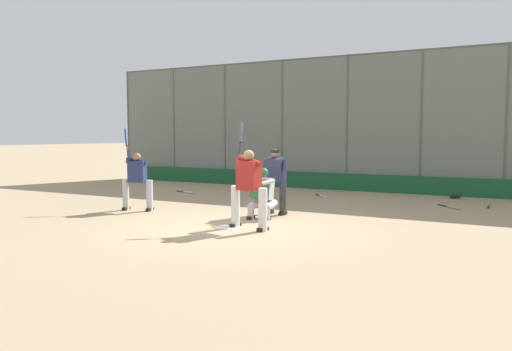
{
  "coord_description": "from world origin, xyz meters",
  "views": [
    {
      "loc": [
        -5.39,
        9.0,
        1.98
      ],
      "look_at": [
        -0.14,
        -1.0,
        1.05
      ],
      "focal_mm": 35.0,
      "sensor_mm": 36.0,
      "label": 1
    }
  ],
  "objects": [
    {
      "name": "bleachers_beyond",
      "position": [
        2.28,
        -10.71,
        0.48
      ],
      "size": [
        14.16,
        2.5,
        1.48
      ],
      "color": "slate",
      "rests_on": "ground_plane"
    },
    {
      "name": "backstop_fence",
      "position": [
        -0.0,
        -8.2,
        2.48
      ],
      "size": [
        20.3,
        0.08,
        4.78
      ],
      "color": "#515651",
      "rests_on": "ground_plane"
    },
    {
      "name": "padding_wall",
      "position": [
        0.0,
        -8.1,
        0.3
      ],
      "size": [
        19.82,
        0.18,
        0.59
      ],
      "primitive_type": "cube",
      "color": "#19512D",
      "rests_on": "ground_plane"
    },
    {
      "name": "ground_plane",
      "position": [
        0.0,
        0.0,
        0.0
      ],
      "size": [
        160.0,
        160.0,
        0.0
      ],
      "primitive_type": "plane",
      "color": "tan"
    },
    {
      "name": "batter_on_deck",
      "position": [
        3.37,
        -1.0,
        0.82
      ],
      "size": [
        1.1,
        0.57,
        2.14
      ],
      "rotation": [
        0.0,
        0.0,
        0.26
      ],
      "color": "#B7B7BC",
      "rests_on": "ground_plane"
    },
    {
      "name": "catcher_behind_plate",
      "position": [
        -0.12,
        -1.34,
        0.62
      ],
      "size": [
        0.64,
        0.74,
        1.2
      ],
      "rotation": [
        0.0,
        0.0,
        0.03
      ],
      "color": "#B7B7BC",
      "rests_on": "ground_plane"
    },
    {
      "name": "umpire_home",
      "position": [
        -0.12,
        -2.07,
        0.86
      ],
      "size": [
        0.66,
        0.42,
        1.62
      ],
      "rotation": [
        0.0,
        0.0,
        -0.05
      ],
      "color": "#333333",
      "rests_on": "ground_plane"
    },
    {
      "name": "home_plate_marker",
      "position": [
        0.0,
        0.0,
        0.01
      ],
      "size": [
        0.43,
        0.43,
        0.01
      ],
      "primitive_type": "cube",
      "color": "white",
      "rests_on": "ground_plane"
    },
    {
      "name": "fielding_glove_on_dirt",
      "position": [
        -3.71,
        -7.51,
        0.06
      ],
      "size": [
        0.34,
        0.26,
        0.12
      ],
      "color": "black",
      "rests_on": "ground_plane"
    },
    {
      "name": "spare_bat_first_base_side",
      "position": [
        -4.75,
        -6.03,
        0.03
      ],
      "size": [
        0.07,
        0.83,
        0.07
      ],
      "rotation": [
        0.0,
        0.0,
        4.72
      ],
      "color": "black",
      "rests_on": "ground_plane"
    },
    {
      "name": "spare_bat_by_padding",
      "position": [
        4.48,
        -4.79,
        0.03
      ],
      "size": [
        0.8,
        0.19,
        0.07
      ],
      "rotation": [
        0.0,
        0.0,
        2.97
      ],
      "color": "black",
      "rests_on": "ground_plane"
    },
    {
      "name": "spare_bat_third_base_side",
      "position": [
        0.04,
        -5.86,
        0.03
      ],
      "size": [
        0.63,
        0.69,
        0.07
      ],
      "rotation": [
        0.0,
        0.0,
        2.3
      ],
      "color": "black",
      "rests_on": "ground_plane"
    },
    {
      "name": "spare_bat_near_backstop",
      "position": [
        -3.9,
        -5.16,
        0.03
      ],
      "size": [
        0.7,
        0.65,
        0.07
      ],
      "rotation": [
        0.0,
        0.0,
        2.4
      ],
      "color": "black",
      "rests_on": "ground_plane"
    },
    {
      "name": "batter_at_plate",
      "position": [
        -0.45,
        -0.08,
        0.91
      ],
      "size": [
        0.96,
        0.8,
        2.26
      ],
      "rotation": [
        0.0,
        0.0,
        -0.2
      ],
      "color": "silver",
      "rests_on": "ground_plane"
    }
  ]
}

